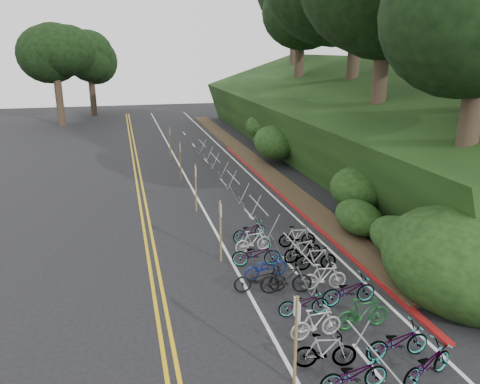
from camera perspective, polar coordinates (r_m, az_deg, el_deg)
The scene contains 11 objects.
ground at distance 14.20m, azimuth -0.41°, elevation -17.13°, with size 120.00×120.00×0.00m, color black.
road_markings at distance 23.19m, azimuth -4.88°, elevation -3.10°, with size 7.47×80.00×0.01m.
red_curb at distance 26.13m, azimuth 5.43°, elevation -0.66°, with size 0.25×28.00×0.10m, color maroon.
embankment at distance 34.70m, azimuth 13.07°, elevation 7.68°, with size 14.30×48.14×9.11m.
tree_cluster at distance 35.85m, azimuth 6.79°, elevation 21.96°, with size 32.09×53.74×17.75m.
bike_rack_front at distance 12.07m, azimuth 16.00°, elevation -19.64°, with size 1.18×2.75×1.25m.
bike_racks_rest at distance 26.08m, azimuth -0.86°, elevation 1.22°, with size 1.14×23.00×1.17m.
signpost_near at distance 11.81m, azimuth 6.84°, elevation -16.93°, with size 0.08×0.40×2.45m.
signposts_rest at distance 26.46m, azimuth -6.44°, elevation 2.64°, with size 0.08×18.40×2.50m.
bike_front at distance 16.20m, azimuth 2.47°, elevation -10.54°, with size 1.82×0.63×0.95m, color black.
bike_valet at distance 15.89m, azimuth 8.89°, elevation -11.32°, with size 3.41×11.61×1.08m.
Camera 1 is at (-2.80, -11.40, 7.99)m, focal length 35.00 mm.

